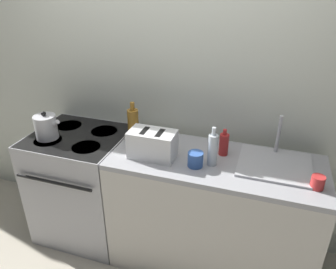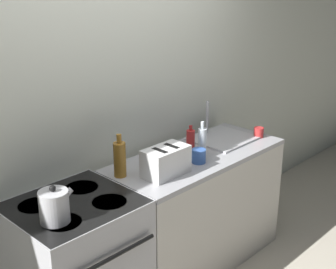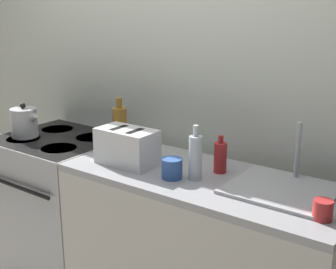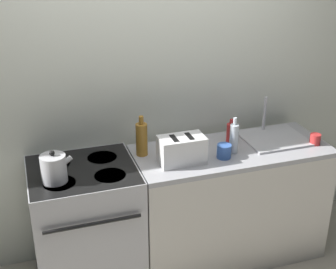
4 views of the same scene
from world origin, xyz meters
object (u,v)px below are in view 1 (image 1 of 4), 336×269
at_px(kettle, 46,127).
at_px(cup_blue, 195,159).
at_px(toaster, 152,144).
at_px(bottle_clear, 213,149).
at_px(bottle_red, 224,144).
at_px(cup_red, 318,182).
at_px(stove, 84,184).
at_px(bottle_amber, 133,124).

bearing_deg(kettle, cup_blue, -1.58).
relative_size(toaster, bottle_clear, 1.17).
distance_m(bottle_red, cup_red, 0.62).
xyz_separation_m(toaster, bottle_clear, (0.40, 0.03, 0.02)).
bearing_deg(cup_blue, bottle_clear, 28.74).
xyz_separation_m(stove, bottle_red, (1.11, 0.07, 0.53)).
relative_size(bottle_red, cup_red, 2.35).
relative_size(kettle, cup_red, 2.68).
height_order(kettle, bottle_clear, bottle_clear).
bearing_deg(bottle_amber, bottle_clear, -15.18).
relative_size(kettle, toaster, 0.69).
xyz_separation_m(bottle_clear, bottle_amber, (-0.62, 0.17, 0.01)).
bearing_deg(cup_red, toaster, 177.99).
height_order(stove, cup_red, cup_red).
xyz_separation_m(cup_blue, cup_red, (0.72, -0.01, -0.01)).
distance_m(kettle, cup_red, 1.87).
height_order(kettle, cup_red, kettle).
distance_m(bottle_red, cup_blue, 0.25).
relative_size(kettle, cup_blue, 2.15).
xyz_separation_m(toaster, bottle_amber, (-0.22, 0.20, 0.03)).
bearing_deg(bottle_clear, bottle_amber, 164.82).
bearing_deg(stove, bottle_clear, -4.36).
relative_size(cup_blue, cup_red, 1.24).
relative_size(bottle_amber, cup_red, 3.61).
height_order(stove, cup_blue, cup_blue).
distance_m(bottle_clear, bottle_amber, 0.64).
bearing_deg(cup_blue, toaster, 175.21).
xyz_separation_m(bottle_red, cup_red, (0.58, -0.21, -0.04)).
distance_m(toaster, cup_red, 1.03).
xyz_separation_m(stove, bottle_amber, (0.44, 0.09, 0.57)).
relative_size(bottle_clear, bottle_amber, 0.92).
distance_m(toaster, bottle_clear, 0.40).
relative_size(stove, kettle, 4.28).
bearing_deg(cup_red, bottle_clear, 174.20).
relative_size(stove, bottle_amber, 3.17).
bearing_deg(kettle, bottle_amber, 17.14).
bearing_deg(bottle_clear, bottle_red, 72.35).
relative_size(kettle, bottle_red, 1.14).
bearing_deg(toaster, cup_blue, -4.79).
distance_m(kettle, bottle_clear, 1.24).
xyz_separation_m(bottle_clear, bottle_red, (0.05, 0.15, -0.03)).
xyz_separation_m(stove, bottle_clear, (1.06, -0.08, 0.56)).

